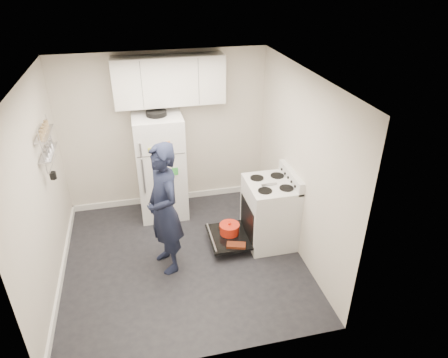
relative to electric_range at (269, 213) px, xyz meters
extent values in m
cube|color=black|center=(-1.26, -0.15, -0.47)|extent=(3.20, 3.20, 0.01)
cube|color=white|center=(-1.26, -0.15, 2.03)|extent=(3.20, 3.20, 0.01)
cube|color=beige|center=(-1.26, 1.45, 0.78)|extent=(3.20, 0.01, 2.50)
cube|color=beige|center=(-1.26, -1.75, 0.78)|extent=(3.20, 0.01, 2.50)
cube|color=beige|center=(-2.86, -0.15, 0.78)|extent=(0.01, 3.20, 2.50)
cube|color=beige|center=(0.34, -0.15, 0.78)|extent=(0.01, 3.20, 2.50)
cube|color=white|center=(-2.85, -0.15, -0.42)|extent=(0.03, 3.20, 0.10)
cube|color=white|center=(-1.26, 1.44, -0.42)|extent=(3.20, 0.03, 0.10)
cube|color=silver|center=(0.01, 0.00, -0.01)|extent=(0.65, 0.76, 0.92)
cube|color=black|center=(-0.06, 0.00, -0.07)|extent=(0.53, 0.60, 0.52)
cube|color=orange|center=(0.21, 0.00, -0.07)|extent=(0.02, 0.56, 0.46)
cylinder|color=black|center=(-0.01, 0.00, -0.25)|extent=(0.34, 0.34, 0.02)
cube|color=silver|center=(0.30, 0.00, 0.54)|extent=(0.08, 0.76, 0.18)
cube|color=silver|center=(0.01, 0.00, 0.47)|extent=(0.65, 0.76, 0.03)
cube|color=#B2B2B7|center=(-0.04, -0.05, 0.50)|extent=(0.22, 0.03, 0.01)
cube|color=black|center=(-0.59, 0.00, -0.32)|extent=(0.55, 0.70, 0.03)
cylinder|color=#B2B2B7|center=(-0.83, 0.00, -0.29)|extent=(0.02, 0.66, 0.02)
cylinder|color=red|center=(-0.56, 0.06, -0.24)|extent=(0.28, 0.28, 0.13)
cylinder|color=red|center=(-0.56, 0.06, -0.17)|extent=(0.29, 0.29, 0.02)
sphere|color=red|center=(-0.56, 0.06, -0.14)|extent=(0.04, 0.04, 0.04)
cube|color=#912F0F|center=(-0.54, -0.25, -0.29)|extent=(0.29, 0.20, 0.04)
cube|color=#912F0F|center=(-0.54, 0.19, -0.29)|extent=(0.29, 0.21, 0.04)
cube|color=silver|center=(-1.40, 1.10, 0.36)|extent=(0.72, 0.70, 1.65)
cube|color=#4C4C4C|center=(-1.40, 0.75, 0.71)|extent=(0.68, 0.01, 0.01)
cube|color=#B2B2B7|center=(-1.68, 0.73, 0.83)|extent=(0.03, 0.03, 0.20)
cube|color=#B2B2B7|center=(-1.68, 0.73, 0.41)|extent=(0.03, 0.03, 0.55)
cylinder|color=black|center=(-1.40, 1.10, 1.22)|extent=(0.30, 0.30, 0.07)
cube|color=#CA6117|center=(-1.30, 0.74, 0.88)|extent=(0.07, 0.01, 0.07)
cube|color=#A32E53|center=(-1.35, 0.74, 0.23)|extent=(0.10, 0.01, 0.10)
cube|color=gold|center=(-1.55, 0.74, 0.81)|extent=(0.06, 0.01, 0.06)
cube|color=green|center=(-1.22, 0.74, 0.43)|extent=(0.09, 0.01, 0.12)
cube|color=silver|center=(-1.45, 0.74, 0.58)|extent=(0.12, 0.01, 0.16)
cube|color=silver|center=(-1.16, 1.28, 1.63)|extent=(1.60, 0.33, 0.70)
cube|color=#B2B2B7|center=(-2.78, 0.35, 1.33)|extent=(0.14, 0.60, 0.02)
cube|color=#B2B2B7|center=(-2.78, 0.35, 1.08)|extent=(0.14, 0.60, 0.02)
cylinder|color=black|center=(-2.75, 0.17, 0.85)|extent=(0.08, 0.08, 0.09)
imported|color=black|center=(-1.47, -0.22, 0.42)|extent=(0.60, 0.74, 1.77)
camera|label=1|loc=(-1.70, -4.47, 3.16)|focal=32.00mm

